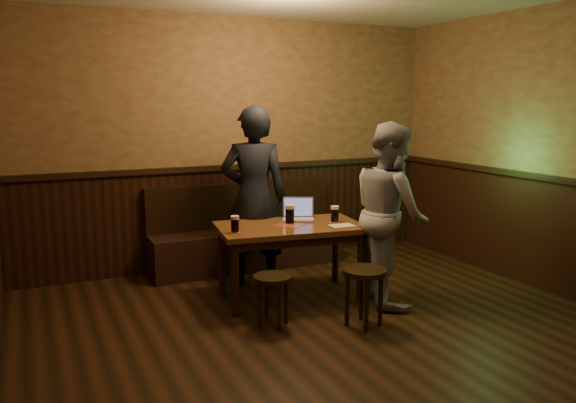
% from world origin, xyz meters
% --- Properties ---
extents(room, '(5.04, 6.04, 2.84)m').
position_xyz_m(room, '(0.00, 0.22, 1.20)').
color(room, black).
rests_on(room, ground).
extents(bench, '(2.20, 0.50, 0.95)m').
position_xyz_m(bench, '(0.05, 2.75, 0.31)').
color(bench, black).
rests_on(bench, ground).
extents(pub_table, '(1.44, 0.94, 0.73)m').
position_xyz_m(pub_table, '(0.05, 1.59, 0.63)').
color(pub_table, '#602A1B').
rests_on(pub_table, ground).
extents(stool_left, '(0.34, 0.34, 0.44)m').
position_xyz_m(stool_left, '(-0.38, 1.03, 0.35)').
color(stool_left, black).
rests_on(stool_left, ground).
extents(stool_right, '(0.49, 0.49, 0.50)m').
position_xyz_m(stool_right, '(0.32, 0.71, 0.40)').
color(stool_right, black).
rests_on(stool_right, ground).
extents(pint_left, '(0.10, 0.10, 0.15)m').
position_xyz_m(pint_left, '(-0.53, 1.51, 0.80)').
color(pint_left, '#AD1B15').
rests_on(pint_left, pub_table).
extents(pint_mid, '(0.12, 0.12, 0.18)m').
position_xyz_m(pint_mid, '(0.07, 1.64, 0.81)').
color(pint_mid, '#AD1B15').
rests_on(pint_mid, pub_table).
extents(pint_right, '(0.10, 0.10, 0.16)m').
position_xyz_m(pint_right, '(0.49, 1.52, 0.80)').
color(pint_right, '#AD1B15').
rests_on(pint_right, pub_table).
extents(laptop, '(0.38, 0.35, 0.21)m').
position_xyz_m(laptop, '(0.23, 1.78, 0.78)').
color(laptop, silver).
rests_on(laptop, pub_table).
extents(menu, '(0.23, 0.16, 0.00)m').
position_xyz_m(menu, '(0.48, 1.35, 0.72)').
color(menu, silver).
rests_on(menu, pub_table).
extents(person_suit, '(0.79, 0.67, 1.83)m').
position_xyz_m(person_suit, '(-0.10, 2.11, 0.92)').
color(person_suit, black).
rests_on(person_suit, ground).
extents(person_grey, '(0.84, 0.96, 1.69)m').
position_xyz_m(person_grey, '(0.88, 1.15, 0.85)').
color(person_grey, '#96969B').
rests_on(person_grey, ground).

